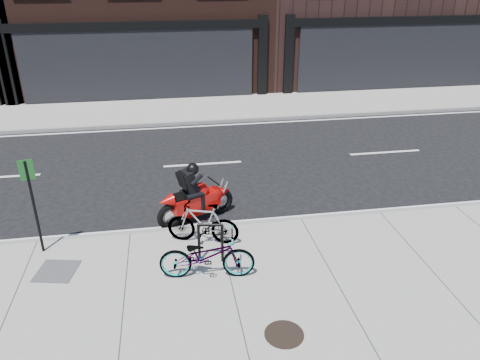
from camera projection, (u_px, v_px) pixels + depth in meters
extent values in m
plane|color=black|center=(209.00, 193.00, 12.68)|extent=(120.00, 120.00, 0.00)
cube|color=gray|center=(239.00, 317.00, 8.19)|extent=(60.00, 6.00, 0.13)
cube|color=gray|center=(190.00, 109.00, 19.57)|extent=(60.00, 3.50, 0.13)
cylinder|color=black|center=(199.00, 243.00, 9.42)|extent=(0.06, 0.06, 0.85)
cylinder|color=black|center=(222.00, 243.00, 9.42)|extent=(0.06, 0.06, 0.85)
cylinder|color=black|center=(210.00, 225.00, 9.24)|extent=(0.47, 0.14, 0.06)
imported|color=gray|center=(207.00, 255.00, 8.93)|extent=(1.90, 0.86, 0.96)
imported|color=gray|center=(203.00, 223.00, 10.05)|extent=(1.63, 0.90, 0.94)
torus|color=black|center=(221.00, 201.00, 11.58)|extent=(0.65, 0.38, 0.64)
torus|color=black|center=(170.00, 216.00, 10.90)|extent=(0.65, 0.38, 0.64)
cube|color=#9F0A07|center=(196.00, 201.00, 11.15)|extent=(1.22, 0.81, 0.37)
cone|color=#9F0A07|center=(222.00, 192.00, 11.49)|extent=(0.57, 0.57, 0.43)
sphere|color=#9F0A07|center=(201.00, 190.00, 11.11)|extent=(0.39, 0.39, 0.39)
cube|color=black|center=(184.00, 196.00, 10.91)|extent=(0.60, 0.46, 0.12)
cylinder|color=silver|center=(173.00, 212.00, 11.11)|extent=(0.53, 0.29, 0.09)
cube|color=black|center=(189.00, 182.00, 10.83)|extent=(0.49, 0.47, 0.58)
cube|color=black|center=(182.00, 180.00, 10.72)|extent=(0.33, 0.36, 0.39)
sphere|color=black|center=(193.00, 169.00, 10.76)|extent=(0.28, 0.28, 0.28)
cylinder|color=black|center=(284.00, 334.00, 7.71)|extent=(0.69, 0.69, 0.02)
cube|color=#474749|center=(57.00, 271.00, 9.27)|extent=(0.89, 0.89, 0.02)
cylinder|color=black|center=(35.00, 208.00, 9.49)|extent=(0.06, 0.06, 2.07)
cube|color=#17531C|center=(26.00, 170.00, 9.13)|extent=(0.28, 0.08, 0.42)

